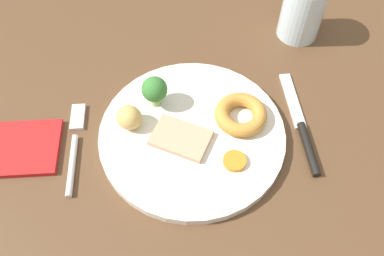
% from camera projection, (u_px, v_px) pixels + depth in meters
% --- Properties ---
extents(dining_table, '(1.20, 0.84, 0.04)m').
position_uv_depth(dining_table, '(167.00, 133.00, 0.61)').
color(dining_table, brown).
rests_on(dining_table, ground).
extents(dinner_plate, '(0.27, 0.27, 0.01)m').
position_uv_depth(dinner_plate, '(192.00, 135.00, 0.58)').
color(dinner_plate, silver).
rests_on(dinner_plate, dining_table).
extents(meat_slice_main, '(0.09, 0.09, 0.01)m').
position_uv_depth(meat_slice_main, '(181.00, 138.00, 0.56)').
color(meat_slice_main, tan).
rests_on(meat_slice_main, dinner_plate).
extents(yorkshire_pudding, '(0.08, 0.08, 0.02)m').
position_uv_depth(yorkshire_pudding, '(241.00, 114.00, 0.58)').
color(yorkshire_pudding, '#C68938').
rests_on(yorkshire_pudding, dinner_plate).
extents(roast_potato_left, '(0.05, 0.05, 0.04)m').
position_uv_depth(roast_potato_left, '(129.00, 115.00, 0.57)').
color(roast_potato_left, '#D8B260').
rests_on(roast_potato_left, dinner_plate).
extents(carrot_coin_front, '(0.03, 0.03, 0.01)m').
position_uv_depth(carrot_coin_front, '(235.00, 161.00, 0.54)').
color(carrot_coin_front, orange).
rests_on(carrot_coin_front, dinner_plate).
extents(broccoli_floret, '(0.04, 0.04, 0.05)m').
position_uv_depth(broccoli_floret, '(155.00, 90.00, 0.58)').
color(broccoli_floret, '#8CB766').
rests_on(broccoli_floret, dinner_plate).
extents(fork, '(0.03, 0.15, 0.01)m').
position_uv_depth(fork, '(75.00, 144.00, 0.57)').
color(fork, silver).
rests_on(fork, dining_table).
extents(knife, '(0.02, 0.19, 0.01)m').
position_uv_depth(knife, '(302.00, 130.00, 0.59)').
color(knife, black).
rests_on(knife, dining_table).
extents(water_glass, '(0.07, 0.07, 0.10)m').
position_uv_depth(water_glass, '(302.00, 11.00, 0.66)').
color(water_glass, silver).
rests_on(water_glass, dining_table).
extents(folded_napkin, '(0.12, 0.10, 0.01)m').
position_uv_depth(folded_napkin, '(20.00, 148.00, 0.57)').
color(folded_napkin, red).
rests_on(folded_napkin, dining_table).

